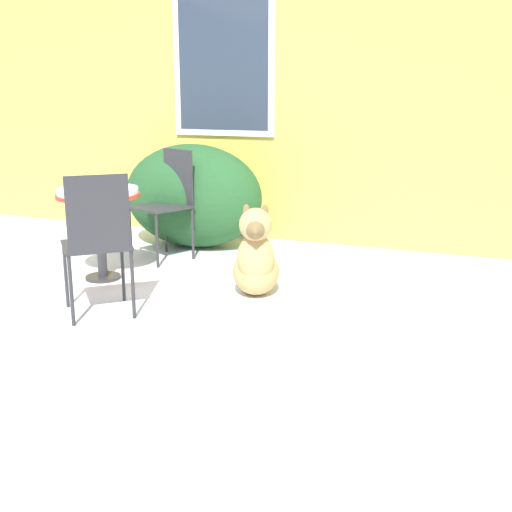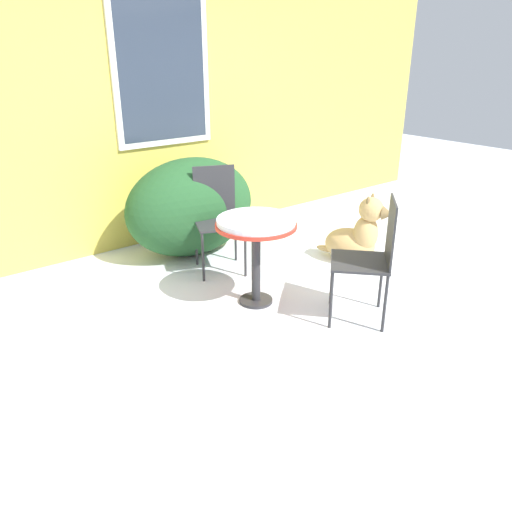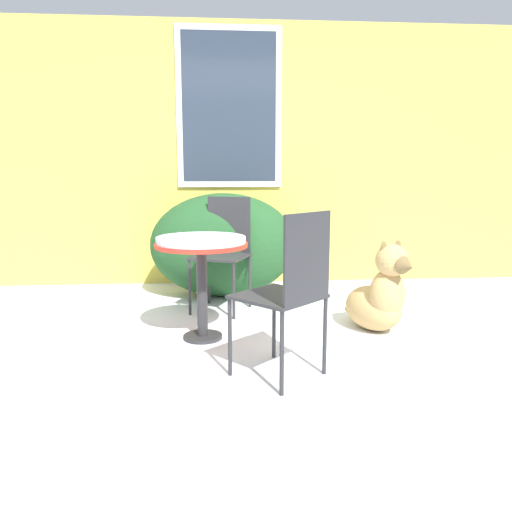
{
  "view_description": "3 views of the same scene",
  "coord_description": "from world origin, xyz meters",
  "px_view_note": "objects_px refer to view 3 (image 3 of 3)",
  "views": [
    {
      "loc": [
        2.59,
        -3.85,
        1.49
      ],
      "look_at": [
        0.88,
        0.43,
        0.29
      ],
      "focal_mm": 45.0,
      "sensor_mm": 36.0,
      "label": 1
    },
    {
      "loc": [
        -2.73,
        -2.6,
        1.98
      ],
      "look_at": [
        -0.41,
        0.32,
        0.42
      ],
      "focal_mm": 35.0,
      "sensor_mm": 36.0,
      "label": 2
    },
    {
      "loc": [
        -0.3,
        -3.15,
        1.18
      ],
      "look_at": [
        0.0,
        0.6,
        0.55
      ],
      "focal_mm": 35.0,
      "sensor_mm": 36.0,
      "label": 3
    }
  ],
  "objects_px": {
    "patio_table": "(201,253)",
    "patio_chair_near_table": "(224,248)",
    "dog": "(379,298)",
    "patio_chair_far_side": "(289,288)"
  },
  "relations": [
    {
      "from": "patio_chair_near_table",
      "to": "patio_chair_far_side",
      "type": "relative_size",
      "value": 1.0
    },
    {
      "from": "dog",
      "to": "patio_chair_near_table",
      "type": "bearing_deg",
      "value": 126.13
    },
    {
      "from": "patio_table",
      "to": "patio_chair_near_table",
      "type": "bearing_deg",
      "value": 77.97
    },
    {
      "from": "patio_table",
      "to": "patio_chair_far_side",
      "type": "bearing_deg",
      "value": -55.66
    },
    {
      "from": "patio_table",
      "to": "patio_chair_near_table",
      "type": "height_order",
      "value": "patio_chair_near_table"
    },
    {
      "from": "patio_table",
      "to": "patio_chair_far_side",
      "type": "xyz_separation_m",
      "value": [
        0.51,
        -0.75,
        -0.09
      ]
    },
    {
      "from": "patio_chair_near_table",
      "to": "patio_chair_far_side",
      "type": "distance_m",
      "value": 1.58
    },
    {
      "from": "patio_table",
      "to": "dog",
      "type": "distance_m",
      "value": 1.36
    },
    {
      "from": "dog",
      "to": "patio_table",
      "type": "bearing_deg",
      "value": 161.48
    },
    {
      "from": "dog",
      "to": "patio_chair_far_side",
      "type": "bearing_deg",
      "value": -155.65
    }
  ]
}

